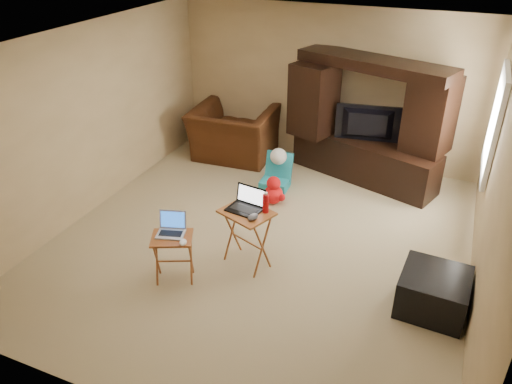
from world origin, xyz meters
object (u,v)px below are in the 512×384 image
at_px(television, 367,125).
at_px(tray_table_left, 174,258).
at_px(child_rocker, 275,172).
at_px(mouse_left, 183,242).
at_px(ottoman, 433,292).
at_px(laptop_left, 170,226).
at_px(water_bottle, 266,203).
at_px(entertainment_center, 368,122).
at_px(laptop_right, 244,201).
at_px(tray_table_right, 247,238).
at_px(plush_toy, 273,190).
at_px(mouse_right, 253,217).
at_px(push_toy, 387,172).
at_px(recliner, 234,134).

bearing_deg(television, tray_table_left, 57.74).
height_order(child_rocker, mouse_left, mouse_left).
bearing_deg(ottoman, laptop_left, -167.73).
relative_size(ottoman, water_bottle, 3.05).
bearing_deg(tray_table_left, child_rocker, 59.48).
relative_size(entertainment_center, ottoman, 3.42).
xyz_separation_m(child_rocker, laptop_right, (0.33, -1.86, 0.57)).
bearing_deg(water_bottle, tray_table_right, -158.20).
height_order(child_rocker, tray_table_right, tray_table_right).
relative_size(television, plush_toy, 2.27).
bearing_deg(laptop_left, child_rocker, 66.55).
distance_m(mouse_left, mouse_right, 0.81).
relative_size(laptop_right, mouse_left, 3.21).
distance_m(entertainment_center, laptop_right, 2.85).
bearing_deg(tray_table_left, mouse_left, -45.18).
distance_m(plush_toy, laptop_right, 1.59).
distance_m(tray_table_right, mouse_left, 0.83).
height_order(push_toy, ottoman, ottoman).
bearing_deg(entertainment_center, child_rocker, -124.29).
distance_m(plush_toy, push_toy, 1.87).
height_order(plush_toy, water_bottle, water_bottle).
xyz_separation_m(tray_table_right, mouse_left, (-0.45, -0.66, 0.24)).
height_order(television, plush_toy, television).
bearing_deg(laptop_right, ottoman, 9.27).
height_order(television, mouse_left, television).
height_order(entertainment_center, television, entertainment_center).
height_order(push_toy, water_bottle, water_bottle).
relative_size(child_rocker, tray_table_right, 0.75).
distance_m(entertainment_center, mouse_right, 2.95).
bearing_deg(laptop_left, push_toy, 44.46).
bearing_deg(water_bottle, child_rocker, 107.54).
distance_m(push_toy, laptop_left, 3.79).
distance_m(recliner, water_bottle, 3.09).
bearing_deg(mouse_left, ottoman, 15.38).
bearing_deg(laptop_right, plush_toy, 106.34).
height_order(television, tray_table_left, television).
bearing_deg(laptop_right, entertainment_center, 82.06).
relative_size(recliner, laptop_right, 3.52).
distance_m(tray_table_right, laptop_right, 0.48).
relative_size(plush_toy, push_toy, 0.83).
bearing_deg(push_toy, water_bottle, -99.42).
distance_m(ottoman, mouse_left, 2.68).
height_order(ottoman, mouse_right, mouse_right).
bearing_deg(plush_toy, water_bottle, -72.60).
bearing_deg(television, ottoman, 107.42).
distance_m(tray_table_left, laptop_right, 1.01).
distance_m(child_rocker, push_toy, 1.74).
distance_m(laptop_left, water_bottle, 1.08).
bearing_deg(laptop_left, television, 49.63).
bearing_deg(plush_toy, laptop_right, -82.34).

